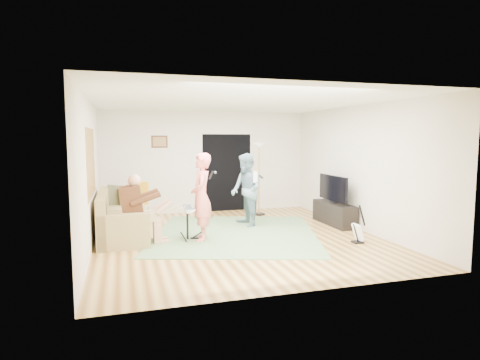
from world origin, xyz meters
name	(u,v)px	position (x,y,z in m)	size (l,w,h in m)	color
floor	(238,238)	(0.00, 0.00, 0.00)	(6.00, 6.00, 0.00)	brown
walls	(238,171)	(0.00, 0.00, 1.35)	(5.50, 6.00, 2.70)	beige
ceiling	(238,102)	(0.00, 0.00, 2.70)	(6.00, 6.00, 0.00)	white
window_blinds	(91,162)	(-2.74, 0.20, 1.55)	(2.05, 2.05, 0.00)	olive
doorway	(227,173)	(0.55, 2.99, 1.05)	(2.10, 2.10, 0.00)	black
picture_frame	(159,142)	(-1.25, 2.99, 1.90)	(0.42, 0.03, 0.32)	#3F2314
area_rug	(235,234)	(0.03, 0.31, 0.01)	(3.27, 3.59, 0.02)	#5B7E4D
sofa	(119,222)	(-2.30, 0.76, 0.30)	(0.93, 2.26, 0.92)	#957F4A
drummer	(141,216)	(-1.88, 0.11, 0.52)	(0.86, 0.48, 1.33)	#512C17
drum_kit	(187,225)	(-1.00, 0.11, 0.29)	(0.36, 0.65, 0.67)	black
singer	(201,197)	(-0.74, 0.00, 0.86)	(0.62, 0.41, 1.71)	#F8756C
microphone	(211,175)	(-0.54, 0.00, 1.28)	(0.06, 0.06, 0.24)	black
guitarist	(246,190)	(0.47, 0.97, 0.83)	(0.80, 0.63, 1.65)	slate
guitar_held	(255,177)	(0.67, 0.97, 1.12)	(0.12, 0.60, 0.26)	silver
guitar_spare	(358,232)	(2.09, -1.04, 0.21)	(0.26, 0.24, 0.73)	black
torchiere_lamp	(259,166)	(1.20, 2.18, 1.28)	(0.33, 0.33, 1.87)	black
dining_chair	(138,210)	(-1.87, 1.78, 0.35)	(0.52, 0.54, 0.98)	tan
tv_cabinet	(334,214)	(2.50, 0.58, 0.25)	(0.40, 1.40, 0.50)	black
television	(333,188)	(2.45, 0.58, 0.85)	(0.06, 1.18, 0.58)	black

